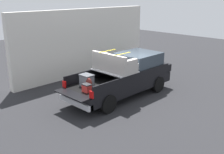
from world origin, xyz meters
TOP-DOWN VIEW (x-y plane):
  - ground_plane at (0.00, 0.00)m, footprint 40.00×40.00m
  - pickup_truck at (0.37, 0.00)m, footprint 6.05×2.06m
  - building_facade at (1.46, 4.25)m, footprint 9.81×0.36m
  - trash_can at (3.84, 2.91)m, footprint 0.60×0.60m

SIDE VIEW (x-z plane):
  - ground_plane at x=0.00m, z-range 0.00..0.00m
  - trash_can at x=3.84m, z-range 0.01..0.99m
  - pickup_truck at x=0.37m, z-range -0.13..2.10m
  - building_facade at x=1.46m, z-range 0.00..3.90m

